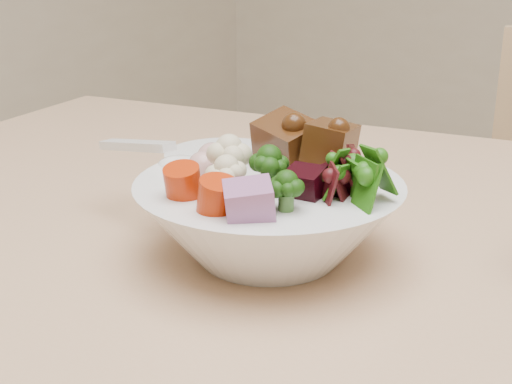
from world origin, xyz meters
TOP-DOWN VIEW (x-y plane):
  - food_bowl at (-0.27, 0.03)m, footprint 0.25×0.25m
  - soup_spoon at (-0.39, 0.02)m, footprint 0.16×0.05m
  - side_bowl at (-0.41, 0.15)m, footprint 0.14×0.14m

SIDE VIEW (x-z plane):
  - side_bowl at x=-0.41m, z-range 0.84..0.89m
  - food_bowl at x=-0.27m, z-range 0.81..0.95m
  - soup_spoon at x=-0.39m, z-range 0.90..0.93m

